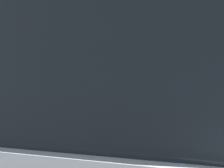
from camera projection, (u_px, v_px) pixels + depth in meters
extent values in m
cylinder|color=black|center=(159.00, 78.00, 3.97)|extent=(0.16, 0.16, 0.30)
sphere|color=silver|center=(159.00, 55.00, 3.97)|extent=(0.16, 0.16, 0.16)
cube|color=black|center=(154.00, 69.00, 3.90)|extent=(0.09, 0.02, 0.07)
cube|color=white|center=(154.00, 85.00, 3.90)|extent=(0.10, 0.02, 0.09)
cube|color=beige|center=(115.00, 88.00, 4.41)|extent=(0.50, 0.36, 0.66)
sphere|color=#936B4C|center=(115.00, 37.00, 4.41)|extent=(0.24, 0.24, 0.24)
cylinder|color=beige|center=(98.00, 87.00, 4.64)|extent=(0.09, 0.09, 0.62)
cylinder|color=beige|center=(151.00, 74.00, 4.28)|extent=(0.24, 0.48, 0.52)
cube|color=black|center=(86.00, 52.00, 2.23)|extent=(2.24, 1.66, 0.66)
cylinder|color=gray|center=(2.00, 132.00, 8.95)|extent=(0.06, 0.06, 1.01)
cylinder|color=gray|center=(110.00, 139.00, 7.49)|extent=(0.06, 0.06, 1.01)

